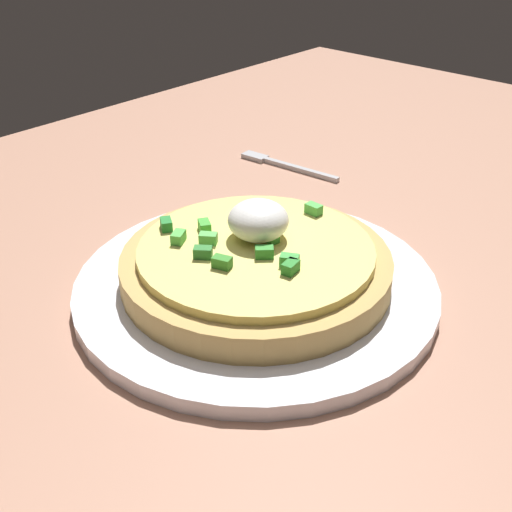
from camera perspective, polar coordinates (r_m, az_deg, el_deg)
The scene contains 4 objects.
dining_table at distance 55.05cm, azimuth -3.81°, elevation -1.06°, with size 128.61×75.76×3.32cm, color #A8765F.
plate at distance 48.54cm, azimuth -0.00°, elevation -2.62°, with size 26.88×26.88×1.17cm, color white.
pizza at distance 47.50cm, azimuth -0.00°, elevation -0.48°, with size 19.84×19.84×5.67cm.
fork at distance 70.21cm, azimuth 2.21°, elevation 8.07°, with size 2.16×11.98×0.50cm.
Camera 1 is at (-32.13, -34.06, 30.60)cm, focal length 45.53 mm.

